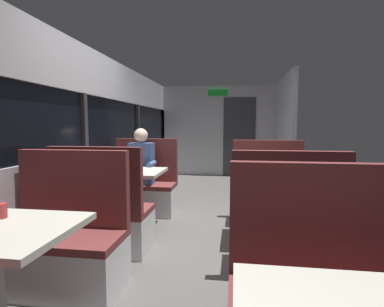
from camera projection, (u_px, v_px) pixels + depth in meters
ground_plane at (197, 233)px, 3.67m from camera, size 3.30×9.20×0.02m
carriage_window_panel_left at (83, 141)px, 3.77m from camera, size 0.09×8.48×2.30m
carriage_end_bulkhead at (220, 132)px, 7.69m from camera, size 2.90×0.11×2.30m
carriage_aisle_panel_right at (283, 132)px, 6.31m from camera, size 0.08×2.40×2.30m
bench_near_window_facing_entry at (65, 247)px, 2.40m from camera, size 0.95×0.50×1.10m
dining_table_mid_window at (127, 178)px, 3.76m from camera, size 0.90×0.70×0.74m
bench_mid_window_facing_end at (103, 220)px, 3.10m from camera, size 0.95×0.50×1.10m
bench_mid_window_facing_entry at (144, 191)px, 4.48m from camera, size 0.95×0.50×1.10m
dining_table_rear_aisle at (275, 186)px, 3.31m from camera, size 0.90×0.70×0.74m
bench_rear_aisle_facing_end at (285, 236)px, 2.65m from camera, size 0.95×0.50×1.10m
bench_rear_aisle_facing_entry at (268, 198)px, 4.03m from camera, size 0.95×0.50×1.10m
seated_passenger at (142, 178)px, 4.39m from camera, size 0.47×0.55×1.26m
coffee_cup_primary at (1, 211)px, 1.82m from camera, size 0.07×0.07×0.09m
coffee_cup_secondary at (281, 174)px, 3.18m from camera, size 0.07×0.07×0.09m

